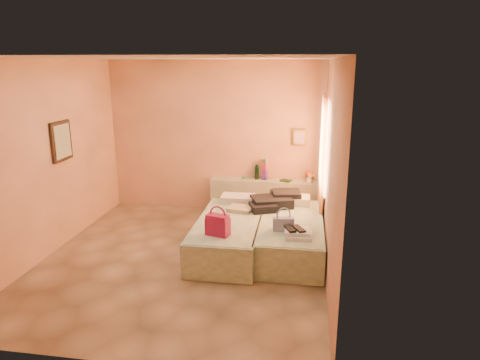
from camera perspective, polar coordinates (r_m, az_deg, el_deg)
The scene contains 16 objects.
ground at distance 6.34m, azimuth -7.47°, elevation -10.40°, with size 4.50×4.50×0.00m, color tan.
room_walls at distance 6.28m, azimuth -4.78°, elevation 6.58°, with size 4.02×4.51×2.81m.
headboard_ledge at distance 7.97m, azimuth 3.45°, elevation -2.30°, with size 2.05×0.30×0.65m, color #B0B896.
bed_left at distance 6.46m, azimuth -1.39°, elevation -7.32°, with size 0.90×2.00×0.50m, color beige.
bed_right at distance 6.46m, azimuth 6.71°, elevation -7.41°, with size 0.90×2.00×0.50m, color beige.
water_bottle at distance 7.90m, azimuth 2.25°, elevation 1.02°, with size 0.07×0.07×0.26m, color #12311D.
rainbow_box at distance 7.88m, azimuth 3.32°, elevation 1.44°, with size 0.09×0.09×0.39m, color #A01346.
small_dish at distance 8.00m, azimuth 0.60°, elevation 0.31°, with size 0.10×0.10×0.03m, color #488463.
green_book at distance 7.83m, azimuth 6.12°, elevation -0.08°, with size 0.19×0.14×0.03m, color #223F25.
flower_vase at distance 7.79m, azimuth 9.26°, elevation 0.51°, with size 0.18×0.18×0.24m, color silver.
magenta_handbag at distance 5.77m, azimuth -2.98°, elevation -5.96°, with size 0.31×0.17×0.29m, color #A01346.
khaki_garment at distance 6.71m, azimuth 0.05°, elevation -3.86°, with size 0.37×0.29×0.06m, color tan.
clothes_pile at distance 6.90m, azimuth 4.68°, elevation -2.76°, with size 0.67×0.67×0.20m, color black.
blue_handbag at distance 5.96m, azimuth 5.80°, elevation -5.85°, with size 0.29×0.12×0.19m, color #4457A3.
towel_stack at distance 5.76m, azimuth 7.83°, elevation -7.13°, with size 0.35×0.30×0.10m, color white.
sandal_pair at distance 5.75m, azimuth 7.25°, elevation -6.48°, with size 0.19×0.25×0.03m, color black.
Camera 1 is at (1.68, -5.46, 2.74)m, focal length 32.00 mm.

